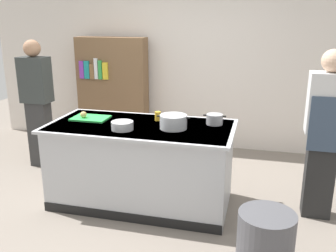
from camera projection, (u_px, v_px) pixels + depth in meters
ground_plane at (142, 201)px, 4.20m from camera, size 10.00×10.00×0.00m
back_wall at (183, 50)px, 5.72m from camera, size 6.40×0.12×3.00m
counter_island at (141, 163)px, 4.07m from camera, size 1.98×0.98×0.90m
cutting_board at (90, 118)px, 4.17m from camera, size 0.40×0.28×0.02m
onion at (83, 115)px, 4.14m from camera, size 0.07×0.07×0.07m
stock_pot at (173, 122)px, 3.81m from camera, size 0.34×0.28×0.14m
sauce_pan at (215, 119)px, 3.96m from camera, size 0.24×0.18×0.11m
mixing_bowl at (122, 126)px, 3.78m from camera, size 0.23×0.23×0.09m
juice_cup at (158, 116)px, 4.10m from camera, size 0.07×0.07×0.10m
trash_bin at (265, 242)px, 3.01m from camera, size 0.46×0.46×0.52m
person_chef at (325, 132)px, 3.67m from camera, size 0.38×0.25×1.72m
person_guest at (37, 101)px, 4.99m from camera, size 0.38×0.24×1.72m
bookshelf at (113, 92)px, 5.88m from camera, size 1.10×0.31×1.70m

